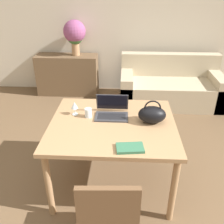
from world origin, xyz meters
name	(u,v)px	position (x,y,z in m)	size (l,w,h in m)	color
ground_plane	(109,224)	(0.00, 0.00, 0.00)	(14.00, 14.00, 0.00)	brown
wall_back	(120,19)	(0.00, 3.24, 1.35)	(10.00, 0.06, 2.70)	beige
dining_table	(113,130)	(0.00, 0.58, 0.66)	(1.23, 1.07, 0.74)	#A87F56
chair	(108,213)	(0.01, -0.28, 0.49)	(0.46, 0.46, 0.86)	brown
couch	(170,87)	(0.92, 2.65, 0.28)	(1.75, 0.85, 0.82)	#C1B293
sideboard	(68,75)	(-0.98, 2.95, 0.38)	(1.14, 0.40, 0.75)	brown
laptop	(112,110)	(-0.02, 0.75, 0.80)	(0.33, 0.27, 0.21)	#38383D
drinking_glass	(88,113)	(-0.25, 0.68, 0.79)	(0.07, 0.07, 0.09)	silver
wine_glass	(74,106)	(-0.40, 0.73, 0.84)	(0.07, 0.07, 0.14)	silver
handbag	(152,114)	(0.38, 0.61, 0.83)	(0.27, 0.19, 0.24)	black
flower_vase	(75,34)	(-0.80, 2.98, 1.14)	(0.40, 0.40, 0.62)	tan
book	(130,148)	(0.17, 0.16, 0.76)	(0.24, 0.17, 0.02)	#336B4C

